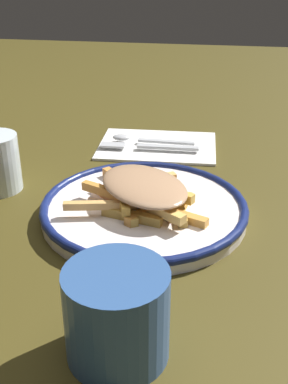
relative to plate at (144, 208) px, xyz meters
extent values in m
plane|color=#403713|center=(0.00, 0.00, -0.01)|extent=(2.60, 2.60, 0.00)
cylinder|color=white|center=(0.00, 0.00, 0.00)|extent=(0.28, 0.28, 0.02)
torus|color=navy|center=(0.00, 0.00, 0.01)|extent=(0.28, 0.28, 0.01)
cube|color=#D18243|center=(0.01, 0.05, 0.01)|extent=(0.06, 0.06, 0.01)
cube|color=#ECAA57|center=(0.04, 0.01, 0.02)|extent=(0.06, 0.09, 0.01)
cube|color=orange|center=(0.06, 0.04, 0.01)|extent=(0.07, 0.07, 0.01)
cube|color=gold|center=(0.00, -0.05, 0.01)|extent=(0.06, 0.02, 0.01)
cube|color=#E0B750|center=(0.01, 0.00, 0.01)|extent=(0.07, 0.05, 0.01)
cube|color=gold|center=(-0.01, 0.05, 0.02)|extent=(0.04, 0.09, 0.01)
cube|color=gold|center=(-0.03, -0.05, 0.01)|extent=(0.04, 0.08, 0.01)
cube|color=gold|center=(0.01, -0.03, 0.02)|extent=(0.05, 0.09, 0.01)
cube|color=gold|center=(-0.02, 0.02, 0.01)|extent=(0.09, 0.05, 0.01)
cube|color=tan|center=(-0.04, 0.05, 0.02)|extent=(0.03, 0.09, 0.01)
cube|color=gold|center=(0.01, 0.02, 0.01)|extent=(0.03, 0.07, 0.01)
cube|color=gold|center=(-0.03, 0.02, 0.02)|extent=(0.06, 0.03, 0.01)
cube|color=gold|center=(-0.01, -0.05, 0.01)|extent=(0.09, 0.03, 0.01)
cube|color=gold|center=(-0.03, -0.01, 0.01)|extent=(0.07, 0.05, 0.01)
cube|color=#E5B155|center=(-0.04, -0.03, 0.02)|extent=(0.05, 0.07, 0.01)
cube|color=tan|center=(0.00, 0.00, 0.02)|extent=(0.06, 0.03, 0.01)
cube|color=gold|center=(-0.04, 0.01, 0.01)|extent=(0.03, 0.08, 0.01)
cube|color=#ECB547|center=(0.00, 0.00, 0.01)|extent=(0.07, 0.07, 0.01)
ellipsoid|color=tan|center=(0.00, 0.00, 0.03)|extent=(0.17, 0.17, 0.02)
cube|color=#366F20|center=(0.00, 0.00, 0.04)|extent=(0.00, 0.00, 0.00)
cube|color=#275636|center=(0.00, 0.00, 0.04)|extent=(0.00, 0.00, 0.00)
cube|color=#27702F|center=(0.02, -0.03, 0.04)|extent=(0.00, 0.00, 0.00)
cube|color=#1E6E30|center=(0.00, 0.00, 0.04)|extent=(0.00, 0.00, 0.00)
cube|color=#2F5F30|center=(-0.01, 0.01, 0.04)|extent=(0.00, 0.00, 0.00)
cube|color=#2F6934|center=(-0.01, 0.00, 0.04)|extent=(0.00, 0.00, 0.00)
cube|color=#1E5E20|center=(0.03, 0.00, 0.04)|extent=(0.00, 0.00, 0.00)
cube|color=white|center=(0.26, 0.02, -0.01)|extent=(0.16, 0.22, 0.01)
cube|color=silver|center=(0.23, -0.01, 0.00)|extent=(0.01, 0.11, 0.01)
cube|color=silver|center=(0.23, 0.09, 0.00)|extent=(0.02, 0.04, 0.00)
cube|color=silver|center=(0.26, 0.00, 0.00)|extent=(0.01, 0.10, 0.00)
ellipsoid|color=silver|center=(0.26, 0.08, 0.00)|extent=(0.02, 0.03, 0.01)
cylinder|color=#30558F|center=(-0.25, -0.02, 0.03)|extent=(0.09, 0.09, 0.09)
torus|color=#30558F|center=(-0.20, -0.02, 0.04)|extent=(0.05, 0.01, 0.05)
camera|label=1|loc=(-0.58, -0.09, 0.32)|focal=45.88mm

